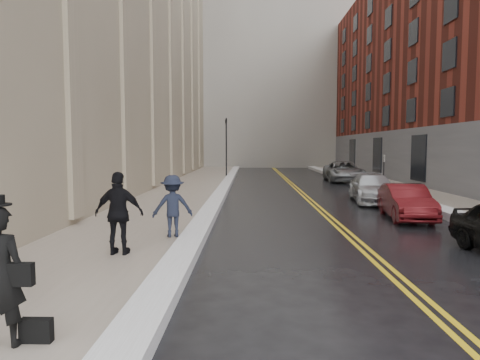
{
  "coord_description": "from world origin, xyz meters",
  "views": [
    {
      "loc": [
        -0.59,
        -7.14,
        2.75
      ],
      "look_at": [
        -0.91,
        7.44,
        1.6
      ],
      "focal_mm": 32.0,
      "sensor_mm": 36.0,
      "label": 1
    }
  ],
  "objects_px": {
    "pedestrian_b": "(173,206)",
    "car_silver_near": "(373,188)",
    "car_silver_far": "(343,171)",
    "pedestrian_c": "(119,213)",
    "pedestrian_main": "(0,276)",
    "car_maroon": "(406,202)"
  },
  "relations": [
    {
      "from": "pedestrian_b",
      "to": "car_silver_near",
      "type": "bearing_deg",
      "value": -147.8
    },
    {
      "from": "car_silver_far",
      "to": "pedestrian_b",
      "type": "relative_size",
      "value": 3.2
    },
    {
      "from": "pedestrian_b",
      "to": "pedestrian_c",
      "type": "xyz_separation_m",
      "value": [
        -0.91,
        -2.06,
        0.11
      ]
    },
    {
      "from": "car_silver_near",
      "to": "pedestrian_b",
      "type": "height_order",
      "value": "pedestrian_b"
    },
    {
      "from": "car_silver_near",
      "to": "pedestrian_b",
      "type": "distance_m",
      "value": 12.24
    },
    {
      "from": "pedestrian_b",
      "to": "pedestrian_main",
      "type": "bearing_deg",
      "value": 66.36
    },
    {
      "from": "pedestrian_c",
      "to": "pedestrian_b",
      "type": "bearing_deg",
      "value": -111.89
    },
    {
      "from": "car_maroon",
      "to": "car_silver_far",
      "type": "distance_m",
      "value": 17.55
    },
    {
      "from": "car_maroon",
      "to": "car_silver_near",
      "type": "xyz_separation_m",
      "value": [
        0.16,
        4.93,
        0.04
      ]
    },
    {
      "from": "car_silver_near",
      "to": "pedestrian_b",
      "type": "xyz_separation_m",
      "value": [
        -8.3,
        -9.0,
        0.35
      ]
    },
    {
      "from": "pedestrian_c",
      "to": "car_maroon",
      "type": "bearing_deg",
      "value": -143.86
    },
    {
      "from": "car_maroon",
      "to": "pedestrian_b",
      "type": "distance_m",
      "value": 9.11
    },
    {
      "from": "car_silver_near",
      "to": "pedestrian_main",
      "type": "height_order",
      "value": "pedestrian_main"
    },
    {
      "from": "pedestrian_main",
      "to": "car_silver_far",
      "type": "bearing_deg",
      "value": -112.11
    },
    {
      "from": "car_maroon",
      "to": "car_silver_far",
      "type": "height_order",
      "value": "car_silver_far"
    },
    {
      "from": "car_silver_near",
      "to": "car_silver_far",
      "type": "height_order",
      "value": "car_silver_far"
    },
    {
      "from": "car_silver_far",
      "to": "car_maroon",
      "type": "bearing_deg",
      "value": -92.19
    },
    {
      "from": "car_silver_near",
      "to": "pedestrian_c",
      "type": "height_order",
      "value": "pedestrian_c"
    },
    {
      "from": "car_maroon",
      "to": "car_silver_near",
      "type": "distance_m",
      "value": 4.93
    },
    {
      "from": "pedestrian_main",
      "to": "pedestrian_b",
      "type": "relative_size",
      "value": 1.04
    },
    {
      "from": "car_maroon",
      "to": "car_silver_far",
      "type": "relative_size",
      "value": 0.7
    },
    {
      "from": "car_silver_near",
      "to": "car_silver_far",
      "type": "bearing_deg",
      "value": 89.95
    }
  ]
}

